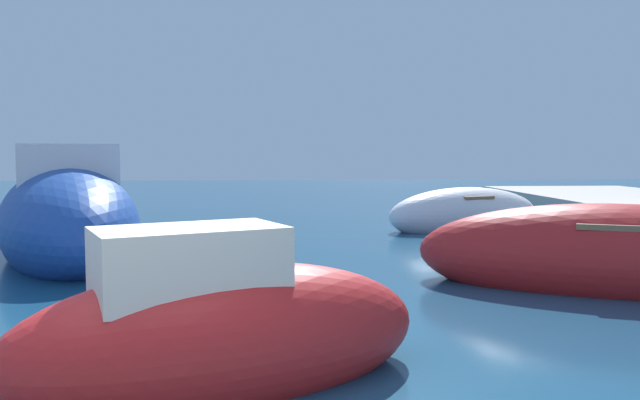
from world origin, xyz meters
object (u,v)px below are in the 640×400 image
at_px(moored_boat_1, 465,214).
at_px(moored_boat_5, 615,258).
at_px(moored_boat_3, 221,333).
at_px(moored_boat_2, 68,218).

distance_m(moored_boat_1, moored_boat_5, 7.25).
bearing_deg(moored_boat_3, moored_boat_1, 39.80).
height_order(moored_boat_3, moored_boat_5, moored_boat_3).
relative_size(moored_boat_1, moored_boat_2, 0.70).
bearing_deg(moored_boat_2, moored_boat_1, 91.40).
relative_size(moored_boat_1, moored_boat_3, 1.17).
height_order(moored_boat_2, moored_boat_3, moored_boat_2).
xyz_separation_m(moored_boat_1, moored_boat_5, (0.07, -7.25, 0.06)).
relative_size(moored_boat_1, moored_boat_5, 0.79).
bearing_deg(moored_boat_5, moored_boat_1, -66.59).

